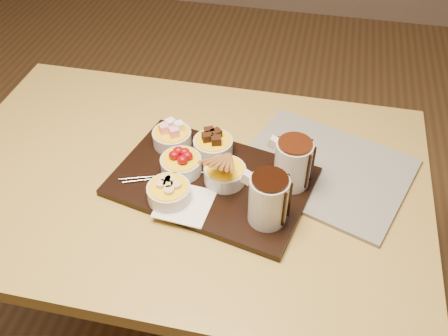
% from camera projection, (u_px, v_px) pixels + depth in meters
% --- Properties ---
extents(ground, '(5.00, 5.00, 0.00)m').
position_uv_depth(ground, '(195.00, 328.00, 1.75)').
color(ground, brown).
rests_on(ground, ground).
extents(dining_table, '(1.20, 0.80, 0.75)m').
position_uv_depth(dining_table, '(185.00, 202.00, 1.30)').
color(dining_table, '#AC903F').
rests_on(dining_table, ground).
extents(serving_board, '(0.51, 0.39, 0.02)m').
position_uv_depth(serving_board, '(212.00, 182.00, 1.20)').
color(serving_board, black).
rests_on(serving_board, dining_table).
extents(napkin, '(0.13, 0.13, 0.00)m').
position_uv_depth(napkin, '(185.00, 204.00, 1.14)').
color(napkin, white).
rests_on(napkin, serving_board).
extents(bowl_marshmallows, '(0.10, 0.10, 0.04)m').
position_uv_depth(bowl_marshmallows, '(172.00, 138.00, 1.28)').
color(bowl_marshmallows, beige).
rests_on(bowl_marshmallows, serving_board).
extents(bowl_cake, '(0.10, 0.10, 0.04)m').
position_uv_depth(bowl_cake, '(213.00, 146.00, 1.26)').
color(bowl_cake, beige).
rests_on(bowl_cake, serving_board).
extents(bowl_strawberries, '(0.10, 0.10, 0.04)m').
position_uv_depth(bowl_strawberries, '(181.00, 165.00, 1.21)').
color(bowl_strawberries, beige).
rests_on(bowl_strawberries, serving_board).
extents(bowl_biscotti, '(0.10, 0.10, 0.04)m').
position_uv_depth(bowl_biscotti, '(225.00, 174.00, 1.18)').
color(bowl_biscotti, beige).
rests_on(bowl_biscotti, serving_board).
extents(bowl_bananas, '(0.10, 0.10, 0.04)m').
position_uv_depth(bowl_bananas, '(169.00, 193.00, 1.14)').
color(bowl_bananas, beige).
rests_on(bowl_bananas, serving_board).
extents(pitcher_dark_chocolate, '(0.10, 0.10, 0.12)m').
position_uv_depth(pitcher_dark_chocolate, '(268.00, 200.00, 1.07)').
color(pitcher_dark_chocolate, silver).
rests_on(pitcher_dark_chocolate, serving_board).
extents(pitcher_milk_chocolate, '(0.10, 0.10, 0.12)m').
position_uv_depth(pitcher_milk_chocolate, '(293.00, 164.00, 1.15)').
color(pitcher_milk_chocolate, silver).
rests_on(pitcher_milk_chocolate, serving_board).
extents(fondue_skewers, '(0.11, 0.26, 0.01)m').
position_uv_depth(fondue_skewers, '(173.00, 175.00, 1.20)').
color(fondue_skewers, silver).
rests_on(fondue_skewers, serving_board).
extents(newspaper, '(0.49, 0.44, 0.01)m').
position_uv_depth(newspaper, '(323.00, 169.00, 1.24)').
color(newspaper, beige).
rests_on(newspaper, dining_table).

